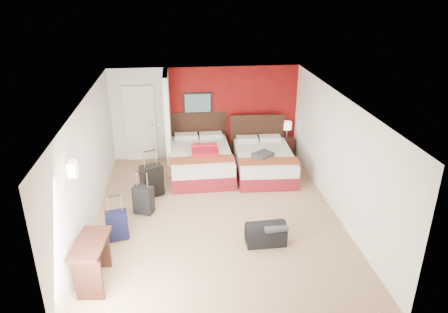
{
  "coord_description": "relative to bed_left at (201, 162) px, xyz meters",
  "views": [
    {
      "loc": [
        -0.71,
        -7.57,
        4.62
      ],
      "look_at": [
        0.24,
        0.8,
        1.0
      ],
      "focal_mm": 33.5,
      "sensor_mm": 36.0,
      "label": 1
    }
  ],
  "objects": [
    {
      "name": "entry_door",
      "position": [
        -1.54,
        1.1,
        0.7
      ],
      "size": [
        0.82,
        0.06,
        2.05
      ],
      "primitive_type": "cube",
      "color": "silver",
      "rests_on": "ground"
    },
    {
      "name": "duffel_bag",
      "position": [
        1.02,
        -3.2,
        -0.14
      ],
      "size": [
        0.75,
        0.41,
        0.38
      ],
      "primitive_type": "cube",
      "rotation": [
        0.0,
        0.0,
        0.02
      ],
      "color": "black",
      "rests_on": "ground"
    },
    {
      "name": "bed_left",
      "position": [
        0.0,
        0.0,
        0.0
      ],
      "size": [
        1.54,
        2.18,
        0.65
      ],
      "primitive_type": "cube",
      "rotation": [
        0.0,
        0.0,
        0.02
      ],
      "color": "white",
      "rests_on": "ground"
    },
    {
      "name": "suitcase_navy",
      "position": [
        -1.75,
        -2.75,
        -0.05
      ],
      "size": [
        0.44,
        0.32,
        0.56
      ],
      "primitive_type": "cube",
      "rotation": [
        0.0,
        0.0,
        0.19
      ],
      "color": "black",
      "rests_on": "ground"
    },
    {
      "name": "jacket_bundle",
      "position": [
        1.49,
        -0.51,
        0.33
      ],
      "size": [
        0.58,
        0.56,
        0.11
      ],
      "primitive_type": "cube",
      "rotation": [
        0.0,
        0.0,
        0.63
      ],
      "color": "#39393E",
      "rests_on": "bed_right"
    },
    {
      "name": "jacket_draped",
      "position": [
        1.17,
        -3.25,
        0.08
      ],
      "size": [
        0.47,
        0.41,
        0.06
      ],
      "primitive_type": "cube",
      "rotation": [
        0.0,
        0.0,
        0.09
      ],
      "color": "#3A3A3F",
      "rests_on": "duffel_bag"
    },
    {
      "name": "bed_right",
      "position": [
        1.59,
        -0.21,
        -0.02
      ],
      "size": [
        1.5,
        2.07,
        0.6
      ],
      "primitive_type": "cube",
      "rotation": [
        0.0,
        0.0,
        -0.05
      ],
      "color": "white",
      "rests_on": "ground"
    },
    {
      "name": "partition_wall",
      "position": [
        -0.79,
        0.51,
        0.93
      ],
      "size": [
        0.12,
        1.2,
        2.5
      ],
      "primitive_type": "cube",
      "color": "silver",
      "rests_on": "ground"
    },
    {
      "name": "desk",
      "position": [
        -1.98,
        -3.97,
        0.07
      ],
      "size": [
        0.57,
        0.99,
        0.79
      ],
      "primitive_type": "cube",
      "rotation": [
        0.0,
        0.0,
        -0.1
      ],
      "color": "#321610",
      "rests_on": "ground"
    },
    {
      "name": "table_lamp",
      "position": [
        2.41,
        0.84,
        0.46
      ],
      "size": [
        0.29,
        0.29,
        0.45
      ],
      "primitive_type": "cylinder",
      "rotation": [
        0.0,
        0.0,
        -0.17
      ],
      "color": "silver",
      "rests_on": "nightstand"
    },
    {
      "name": "nightstand",
      "position": [
        2.41,
        0.84,
        -0.04
      ],
      "size": [
        0.44,
        0.44,
        0.56
      ],
      "primitive_type": "cube",
      "rotation": [
        0.0,
        0.0,
        0.12
      ],
      "color": "black",
      "rests_on": "ground"
    },
    {
      "name": "red_accent_panel",
      "position": [
        0.96,
        1.13,
        0.93
      ],
      "size": [
        3.5,
        0.04,
        2.5
      ],
      "primitive_type": "cube",
      "color": "maroon",
      "rests_on": "ground"
    },
    {
      "name": "suitcase_black",
      "position": [
        -1.17,
        -1.07,
        0.04
      ],
      "size": [
        0.56,
        0.47,
        0.72
      ],
      "primitive_type": "cube",
      "rotation": [
        0.0,
        0.0,
        0.43
      ],
      "color": "black",
      "rests_on": "ground"
    },
    {
      "name": "room_walls",
      "position": [
        -1.19,
        -0.68,
        0.93
      ],
      "size": [
        5.02,
        6.52,
        2.5
      ],
      "color": "silver",
      "rests_on": "ground"
    },
    {
      "name": "ground",
      "position": [
        0.21,
        -2.1,
        -0.32
      ],
      "size": [
        6.5,
        6.5,
        0.0
      ],
      "primitive_type": "plane",
      "color": "tan",
      "rests_on": "ground"
    },
    {
      "name": "red_suitcase_open",
      "position": [
        0.1,
        -0.1,
        0.38
      ],
      "size": [
        0.65,
        0.89,
        0.11
      ],
      "primitive_type": "cube",
      "rotation": [
        0.0,
        0.0,
        -0.02
      ],
      "color": "red",
      "rests_on": "bed_left"
    },
    {
      "name": "suitcase_charcoal",
      "position": [
        -1.32,
        -1.83,
        -0.03
      ],
      "size": [
        0.46,
        0.38,
        0.59
      ],
      "primitive_type": "cube",
      "rotation": [
        0.0,
        0.0,
        -0.39
      ],
      "color": "black",
      "rests_on": "ground"
    }
  ]
}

